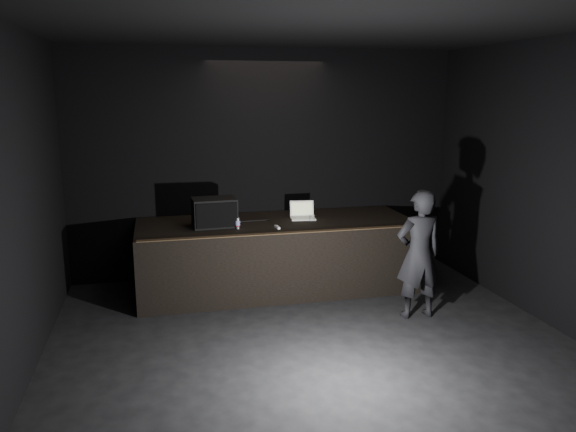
% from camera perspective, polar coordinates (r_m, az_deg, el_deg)
% --- Properties ---
extents(ground, '(7.00, 7.00, 0.00)m').
position_cam_1_polar(ground, '(6.01, 4.59, -15.67)').
color(ground, black).
rests_on(ground, ground).
extents(room_walls, '(6.10, 7.10, 3.52)m').
position_cam_1_polar(room_walls, '(5.37, 4.96, 3.78)').
color(room_walls, black).
rests_on(room_walls, ground).
extents(stage_riser, '(4.00, 1.50, 1.00)m').
position_cam_1_polar(stage_riser, '(8.28, -1.14, -3.94)').
color(stage_riser, black).
rests_on(stage_riser, ground).
extents(riser_lip, '(3.92, 0.10, 0.01)m').
position_cam_1_polar(riser_lip, '(7.48, -0.01, -1.70)').
color(riser_lip, brown).
rests_on(riser_lip, stage_riser).
extents(stage_monitor, '(0.62, 0.47, 0.40)m').
position_cam_1_polar(stage_monitor, '(7.88, -7.48, 0.37)').
color(stage_monitor, black).
rests_on(stage_monitor, stage_riser).
extents(cable, '(0.95, 0.11, 0.02)m').
position_cam_1_polar(cable, '(8.10, -5.24, -0.62)').
color(cable, black).
rests_on(cable, stage_riser).
extents(laptop, '(0.39, 0.36, 0.25)m').
position_cam_1_polar(laptop, '(8.37, 1.48, 0.21)').
color(laptop, white).
rests_on(laptop, stage_riser).
extents(beer_can, '(0.06, 0.06, 0.15)m').
position_cam_1_polar(beer_can, '(7.73, -5.13, -0.74)').
color(beer_can, silver).
rests_on(beer_can, stage_riser).
extents(plastic_cup, '(0.09, 0.09, 0.11)m').
position_cam_1_polar(plastic_cup, '(8.11, 2.46, -0.25)').
color(plastic_cup, white).
rests_on(plastic_cup, stage_riser).
extents(wii_remote, '(0.05, 0.16, 0.03)m').
position_cam_1_polar(wii_remote, '(7.75, -1.11, -1.13)').
color(wii_remote, white).
rests_on(wii_remote, stage_riser).
extents(person, '(0.61, 0.41, 1.66)m').
position_cam_1_polar(person, '(7.30, 13.14, -3.81)').
color(person, black).
rests_on(person, ground).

